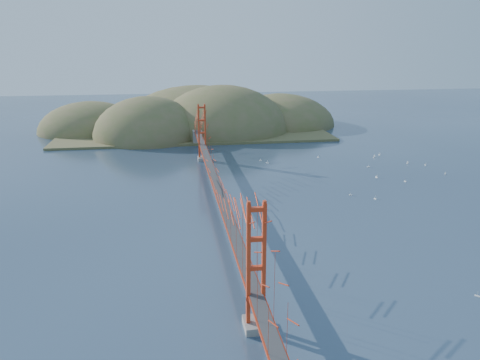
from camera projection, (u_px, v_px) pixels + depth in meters
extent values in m
plane|color=#283A51|center=(218.00, 210.00, 68.99)|extent=(320.00, 320.00, 0.00)
cube|color=gray|center=(255.00, 325.00, 40.48)|extent=(2.00, 2.40, 0.70)
cube|color=gray|center=(203.00, 159.00, 97.30)|extent=(2.00, 2.40, 0.70)
cube|color=#AD2C13|center=(218.00, 188.00, 68.04)|extent=(1.40, 92.00, 0.16)
cube|color=#AD2C13|center=(218.00, 190.00, 68.10)|extent=(1.33, 92.00, 0.24)
cube|color=#38383A|center=(218.00, 188.00, 68.01)|extent=(1.19, 92.00, 0.03)
cube|color=gray|center=(197.00, 137.00, 112.07)|extent=(2.20, 2.60, 3.30)
cube|color=brown|center=(193.00, 130.00, 129.52)|extent=(70.00, 40.00, 0.60)
ellipsoid|color=brown|center=(148.00, 137.00, 120.27)|extent=(28.00, 28.00, 21.00)
ellipsoid|color=brown|center=(223.00, 131.00, 128.86)|extent=(36.00, 36.00, 25.00)
ellipsoid|color=brown|center=(280.00, 124.00, 139.05)|extent=(32.00, 32.00, 18.00)
ellipsoid|color=brown|center=(91.00, 131.00, 129.30)|extent=(28.00, 28.00, 16.00)
ellipsoid|color=brown|center=(197.00, 122.00, 143.14)|extent=(44.00, 44.00, 22.00)
cube|color=white|center=(368.00, 167.00, 91.98)|extent=(0.62, 0.38, 0.11)
cylinder|color=white|center=(368.00, 165.00, 91.88)|extent=(0.02, 0.02, 0.64)
cube|color=white|center=(405.00, 181.00, 82.58)|extent=(0.20, 0.55, 0.10)
cylinder|color=white|center=(405.00, 180.00, 82.49)|extent=(0.02, 0.02, 0.59)
cube|color=white|center=(375.00, 199.00, 73.53)|extent=(0.31, 0.53, 0.09)
cylinder|color=white|center=(375.00, 197.00, 73.45)|extent=(0.01, 0.01, 0.55)
cube|color=white|center=(477.00, 296.00, 45.60)|extent=(0.43, 0.46, 0.09)
cylinder|color=white|center=(478.00, 294.00, 45.53)|extent=(0.01, 0.01, 0.52)
cube|color=white|center=(407.00, 163.00, 94.71)|extent=(0.55, 0.43, 0.10)
cylinder|color=white|center=(408.00, 162.00, 94.62)|extent=(0.02, 0.02, 0.59)
cube|color=white|center=(261.00, 161.00, 96.93)|extent=(0.50, 0.17, 0.09)
cylinder|color=white|center=(261.00, 159.00, 96.85)|extent=(0.01, 0.01, 0.54)
cube|color=white|center=(445.00, 174.00, 87.15)|extent=(0.46, 0.50, 0.09)
cylinder|color=white|center=(445.00, 173.00, 87.07)|extent=(0.02, 0.02, 0.56)
cube|color=white|center=(425.00, 165.00, 93.41)|extent=(0.27, 0.56, 0.10)
cylinder|color=white|center=(426.00, 164.00, 93.32)|extent=(0.02, 0.02, 0.59)
cube|color=white|center=(374.00, 157.00, 99.64)|extent=(0.62, 0.41, 0.11)
cylinder|color=white|center=(374.00, 156.00, 99.55)|extent=(0.02, 0.02, 0.65)
cube|color=white|center=(267.00, 163.00, 95.00)|extent=(0.57, 0.60, 0.11)
cylinder|color=white|center=(267.00, 161.00, 94.90)|extent=(0.02, 0.02, 0.68)
cube|color=white|center=(379.00, 155.00, 101.80)|extent=(0.29, 0.64, 0.11)
cylinder|color=white|center=(380.00, 153.00, 101.70)|extent=(0.02, 0.02, 0.67)
cube|color=white|center=(350.00, 195.00, 75.33)|extent=(0.53, 0.46, 0.10)
cylinder|color=white|center=(351.00, 193.00, 75.25)|extent=(0.02, 0.02, 0.58)
cube|color=white|center=(318.00, 157.00, 99.78)|extent=(0.35, 0.55, 0.10)
cylinder|color=white|center=(318.00, 156.00, 99.70)|extent=(0.02, 0.02, 0.57)
cube|color=white|center=(377.00, 177.00, 85.13)|extent=(0.30, 0.65, 0.11)
cylinder|color=white|center=(377.00, 175.00, 85.03)|extent=(0.02, 0.02, 0.69)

